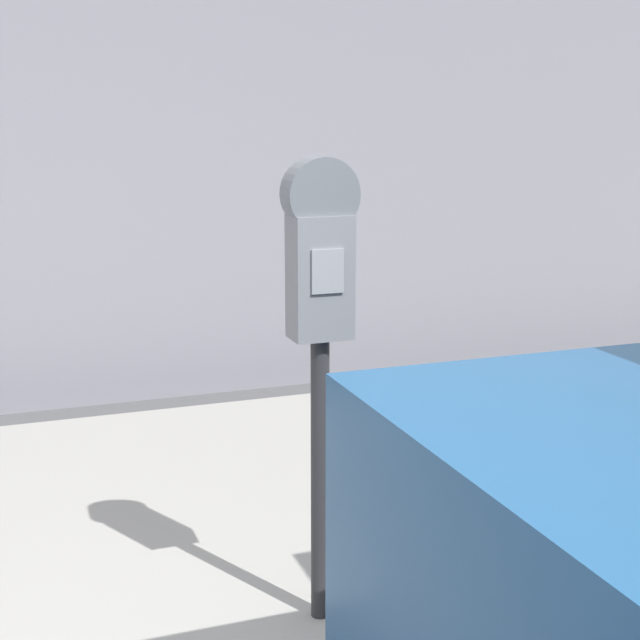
% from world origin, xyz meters
% --- Properties ---
extents(sidewalk, '(24.00, 2.80, 0.11)m').
position_xyz_m(sidewalk, '(0.00, 2.20, 0.06)').
color(sidewalk, '#9E9B96').
rests_on(sidewalk, ground_plane).
extents(parking_meter, '(0.22, 0.13, 1.45)m').
position_xyz_m(parking_meter, '(0.60, 1.30, 1.16)').
color(parking_meter, '#2D2D30').
rests_on(parking_meter, sidewalk).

